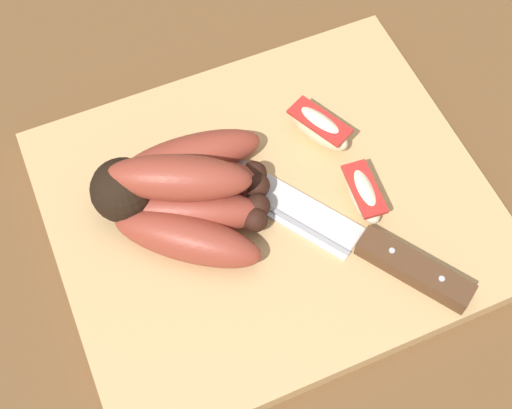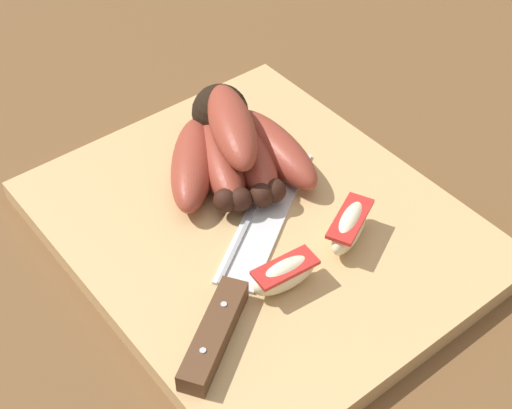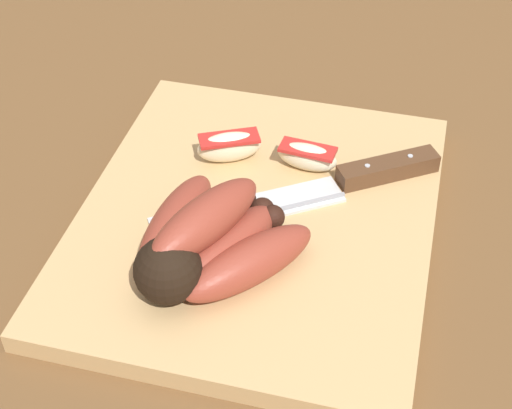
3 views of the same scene
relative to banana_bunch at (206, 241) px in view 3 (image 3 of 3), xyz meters
The scene contains 6 objects.
ground_plane 0.09m from the banana_bunch, behind, with size 6.00×6.00×0.00m, color brown.
cutting_board 0.08m from the banana_bunch, 159.40° to the left, with size 0.38×0.32×0.02m, color tan.
banana_bunch is the anchor object (origin of this frame).
chefs_knife 0.16m from the banana_bunch, 143.44° to the left, with size 0.18×0.25×0.02m.
apple_wedge_near 0.14m from the banana_bunch, behind, with size 0.05×0.07×0.03m.
apple_wedge_middle 0.16m from the banana_bunch, 158.61° to the left, with size 0.03×0.06×0.03m.
Camera 3 is at (0.51, 0.14, 0.50)m, focal length 54.98 mm.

